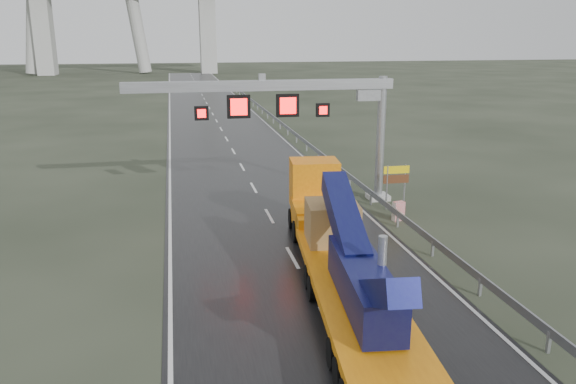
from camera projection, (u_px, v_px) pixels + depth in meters
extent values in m
cube|color=black|center=(227.00, 139.00, 52.85)|extent=(11.00, 200.00, 0.02)
cube|color=#B2B2AD|center=(378.00, 197.00, 33.38)|extent=(1.20, 1.20, 0.30)
cylinder|color=gray|center=(380.00, 139.00, 32.45)|extent=(0.48, 0.48, 7.20)
cube|color=gray|center=(262.00, 85.00, 30.27)|extent=(14.80, 0.55, 0.55)
cube|color=gray|center=(369.00, 93.00, 31.58)|extent=(1.40, 0.35, 0.90)
cube|color=gray|center=(262.00, 77.00, 30.15)|extent=(0.35, 0.35, 0.35)
cube|color=black|center=(239.00, 107.00, 30.26)|extent=(1.25, 0.25, 1.25)
cube|color=#FF0C0C|center=(239.00, 107.00, 30.13)|extent=(0.90, 0.02, 0.90)
cube|color=black|center=(288.00, 105.00, 30.78)|extent=(1.25, 0.25, 1.25)
cube|color=#FF0C0C|center=(288.00, 106.00, 30.65)|extent=(0.90, 0.02, 0.90)
cube|color=black|center=(202.00, 113.00, 29.96)|extent=(0.75, 0.25, 0.75)
cube|color=#FF0C0C|center=(202.00, 114.00, 29.83)|extent=(0.54, 0.02, 0.54)
cube|color=black|center=(323.00, 110.00, 31.25)|extent=(0.75, 0.25, 0.75)
cube|color=#FF0C0C|center=(323.00, 110.00, 31.12)|extent=(0.54, 0.02, 0.54)
cube|color=#B2B2AD|center=(44.00, 31.00, 137.70)|extent=(4.00, 6.00, 21.00)
cube|color=#B2B2AD|center=(208.00, 32.00, 145.40)|extent=(4.00, 6.00, 21.00)
cube|color=orange|center=(356.00, 297.00, 18.70)|extent=(3.97, 13.28, 0.33)
cube|color=orange|center=(324.00, 221.00, 25.23)|extent=(2.53, 1.37, 0.47)
cube|color=orange|center=(319.00, 216.00, 26.73)|extent=(2.71, 3.04, 1.12)
cube|color=orange|center=(314.00, 184.00, 28.04)|extent=(2.52, 2.10, 2.43)
cube|color=black|center=(312.00, 174.00, 28.88)|extent=(2.14, 0.27, 1.12)
cube|color=#10114F|center=(363.00, 284.00, 17.57)|extent=(1.89, 5.71, 1.31)
cube|color=#10114F|center=(344.00, 218.00, 20.40)|extent=(1.47, 5.22, 2.39)
cube|color=#10114F|center=(384.00, 293.00, 15.10)|extent=(1.22, 3.77, 2.26)
cylinder|color=gray|center=(382.00, 259.00, 17.40)|extent=(0.31, 0.31, 1.49)
cube|color=tan|center=(332.00, 222.00, 23.09)|extent=(2.26, 2.26, 1.68)
cylinder|color=black|center=(343.00, 282.00, 21.08)|extent=(2.79, 1.21, 0.93)
cylinder|color=black|center=(314.00, 218.00, 28.32)|extent=(2.62, 1.29, 1.03)
cylinder|color=gray|center=(387.00, 188.00, 31.10)|extent=(0.08, 0.08, 2.52)
cylinder|color=gray|center=(405.00, 187.00, 31.30)|extent=(0.08, 0.08, 2.52)
cube|color=yellow|center=(397.00, 170.00, 30.93)|extent=(1.47, 0.09, 0.42)
cube|color=#552E18|center=(396.00, 179.00, 31.07)|extent=(1.47, 0.09, 0.47)
cube|color=red|center=(398.00, 211.00, 29.44)|extent=(0.66, 0.45, 1.02)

